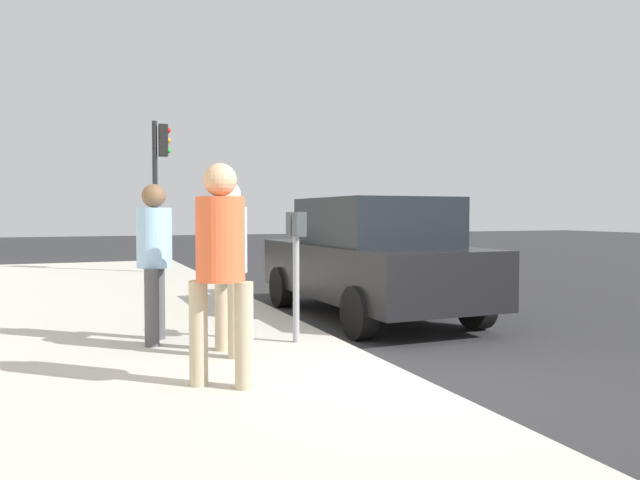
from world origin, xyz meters
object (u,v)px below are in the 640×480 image
at_px(parking_meter, 296,249).
at_px(pedestrian_bystander, 221,255).
at_px(parking_officer, 154,250).
at_px(traffic_signal, 159,171).
at_px(parked_sedan_near, 370,257).
at_px(pedestrian_at_meter, 228,254).

relative_size(parking_meter, pedestrian_bystander, 0.79).
bearing_deg(parking_meter, pedestrian_bystander, 140.82).
bearing_deg(pedestrian_bystander, parking_officer, 43.29).
height_order(pedestrian_bystander, traffic_signal, traffic_signal).
relative_size(parking_officer, parked_sedan_near, 0.39).
height_order(parking_meter, parked_sedan_near, parked_sedan_near).
bearing_deg(pedestrian_bystander, pedestrian_at_meter, 18.63).
relative_size(parking_officer, traffic_signal, 0.47).
bearing_deg(pedestrian_bystander, parking_meter, -4.26).
bearing_deg(pedestrian_at_meter, pedestrian_bystander, -113.17).
bearing_deg(traffic_signal, pedestrian_at_meter, 176.91).
height_order(pedestrian_at_meter, parked_sedan_near, pedestrian_at_meter).
bearing_deg(parking_meter, traffic_signal, 2.04).
xyz_separation_m(parking_meter, parked_sedan_near, (1.92, -1.85, -0.27)).
bearing_deg(parked_sedan_near, pedestrian_at_meter, 129.51).
bearing_deg(parking_meter, parked_sedan_near, -44.01).
distance_m(parking_meter, parked_sedan_near, 2.68).
relative_size(pedestrian_bystander, parking_officer, 1.05).
bearing_deg(parking_officer, pedestrian_bystander, -64.65).
height_order(pedestrian_at_meter, pedestrian_bystander, pedestrian_bystander).
bearing_deg(parking_officer, parked_sedan_near, 39.65).
xyz_separation_m(pedestrian_bystander, traffic_signal, (10.26, -0.82, 1.36)).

